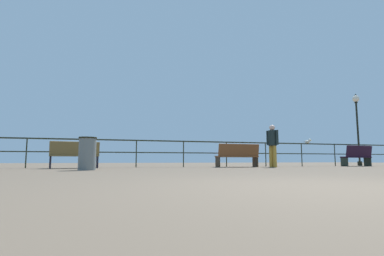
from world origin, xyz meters
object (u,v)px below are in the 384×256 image
at_px(bench_far_right, 357,155).
at_px(lamppost_center, 357,118).
at_px(bench_near_left, 75,154).
at_px(bench_near_right, 238,155).
at_px(trash_bin, 87,154).
at_px(person_by_bench, 273,143).
at_px(seagull_on_rail, 308,141).

bearing_deg(bench_far_right, lamppost_center, 40.47).
bearing_deg(bench_near_left, bench_near_right, -0.03).
distance_m(lamppost_center, trash_bin, 13.70).
xyz_separation_m(bench_near_right, bench_far_right, (6.16, 0.00, 0.01)).
height_order(bench_near_right, person_by_bench, person_by_bench).
distance_m(bench_near_left, lamppost_center, 13.83).
relative_size(bench_near_left, bench_near_right, 0.93).
height_order(bench_far_right, lamppost_center, lamppost_center).
distance_m(bench_near_right, lamppost_center, 7.84).
height_order(lamppost_center, trash_bin, lamppost_center).
xyz_separation_m(bench_near_left, lamppost_center, (13.64, 1.14, 2.00)).
xyz_separation_m(bench_near_left, person_by_bench, (7.28, -0.76, 0.46)).
distance_m(bench_near_left, bench_far_right, 12.30).
distance_m(bench_near_left, seagull_on_rail, 10.28).
xyz_separation_m(bench_far_right, seagull_on_rail, (-2.08, 0.82, 0.65)).
height_order(bench_near_right, trash_bin, bench_near_right).
distance_m(seagull_on_rail, trash_bin, 10.19).
bearing_deg(bench_far_right, person_by_bench, -171.33).
bearing_deg(bench_near_right, lamppost_center, 8.68).
relative_size(bench_near_right, bench_far_right, 1.10).
bearing_deg(trash_bin, seagull_on_rail, 16.89).
relative_size(bench_near_right, person_by_bench, 1.05).
relative_size(bench_far_right, lamppost_center, 0.42).
relative_size(bench_far_right, trash_bin, 1.74).
bearing_deg(bench_near_left, trash_bin, -76.98).
xyz_separation_m(seagull_on_rail, trash_bin, (-9.73, -2.95, -0.71)).
relative_size(lamppost_center, person_by_bench, 2.27).
height_order(bench_near_left, trash_bin, trash_bin).
height_order(person_by_bench, trash_bin, person_by_bench).
xyz_separation_m(bench_near_left, trash_bin, (0.49, -2.13, -0.03)).
xyz_separation_m(bench_far_right, lamppost_center, (1.34, 1.14, 1.97)).
bearing_deg(trash_bin, person_by_bench, 11.38).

